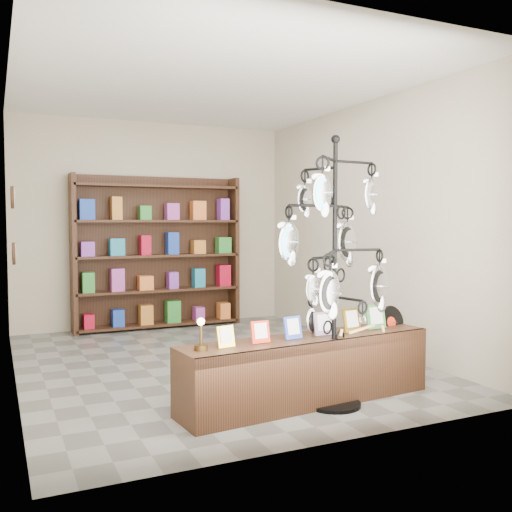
{
  "coord_description": "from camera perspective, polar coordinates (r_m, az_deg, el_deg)",
  "views": [
    {
      "loc": [
        -2.16,
        -5.81,
        1.54
      ],
      "look_at": [
        0.06,
        -1.0,
        1.22
      ],
      "focal_mm": 40.0,
      "sensor_mm": 36.0,
      "label": 1
    }
  ],
  "objects": [
    {
      "name": "back_shelving",
      "position": [
        8.4,
        -9.8,
        -0.1
      ],
      "size": [
        2.42,
        0.36,
        2.2
      ],
      "color": "black",
      "rests_on": "ground"
    },
    {
      "name": "ground",
      "position": [
        6.38,
        -4.29,
        -10.53
      ],
      "size": [
        5.0,
        5.0,
        0.0
      ],
      "primitive_type": "plane",
      "color": "slate",
      "rests_on": "ground"
    },
    {
      "name": "display_tree",
      "position": [
        4.74,
        7.87,
        0.5
      ],
      "size": [
        1.23,
        1.23,
        2.25
      ],
      "rotation": [
        0.0,
        0.0,
        0.4
      ],
      "color": "black",
      "rests_on": "ground"
    },
    {
      "name": "front_shelf",
      "position": [
        4.95,
        5.22,
        -11.24
      ],
      "size": [
        2.34,
        0.69,
        0.81
      ],
      "rotation": [
        0.0,
        0.0,
        0.1
      ],
      "color": "black",
      "rests_on": "ground"
    },
    {
      "name": "wall_clocks",
      "position": [
        6.61,
        -23.13,
        2.82
      ],
      "size": [
        0.03,
        0.24,
        0.84
      ],
      "color": "black",
      "rests_on": "ground"
    },
    {
      "name": "room_envelope",
      "position": [
        6.2,
        -4.36,
        6.3
      ],
      "size": [
        5.0,
        5.0,
        5.0
      ],
      "color": "#BAAB96",
      "rests_on": "ground"
    }
  ]
}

